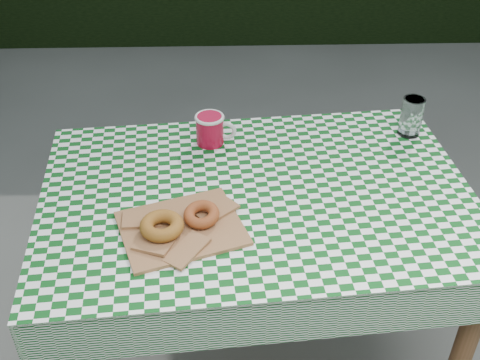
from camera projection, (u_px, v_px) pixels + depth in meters
name	position (u px, v px, depth m)	size (l,w,h in m)	color
table	(255.00, 285.00, 1.94)	(1.22, 0.81, 0.75)	brown
tablecloth	(257.00, 193.00, 1.71)	(1.24, 0.83, 0.01)	#0A4615
paper_bag	(182.00, 227.00, 1.57)	(0.31, 0.25, 0.02)	#9C6244
bagel_front	(162.00, 226.00, 1.54)	(0.12, 0.12, 0.04)	brown
bagel_back	(201.00, 215.00, 1.58)	(0.10, 0.10, 0.03)	brown
coffee_mug	(210.00, 130.00, 1.89)	(0.17, 0.17, 0.10)	maroon
drinking_glass	(411.00, 117.00, 1.93)	(0.07, 0.07, 0.13)	silver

